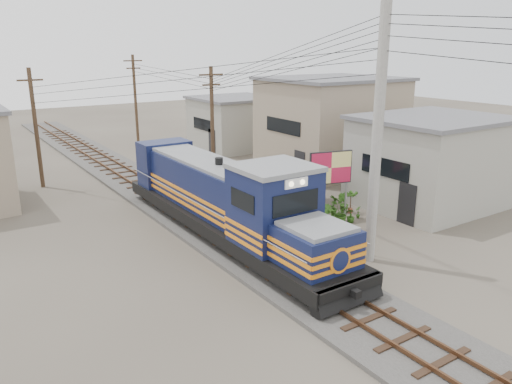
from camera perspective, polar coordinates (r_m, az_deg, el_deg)
ground at (r=18.62m, az=4.02°, el=-9.65°), size 120.00×120.00×0.00m
ballast at (r=26.63m, az=-9.18°, el=-1.52°), size 3.60×70.00×0.16m
track at (r=26.58m, az=-9.20°, el=-1.15°), size 1.15×70.00×0.12m
locomotive at (r=21.59m, az=-3.41°, el=-1.09°), size 2.86×15.54×3.85m
utility_pole_main at (r=19.02m, az=13.70°, el=6.36°), size 0.40×0.40×10.00m
wooden_pole_mid at (r=31.29m, az=-5.03°, el=8.05°), size 1.60×0.24×7.00m
wooden_pole_far at (r=44.08m, az=-13.62°, el=10.38°), size 1.60×0.24×7.50m
wooden_pole_left at (r=31.96m, az=-23.88°, el=6.90°), size 1.60×0.24×7.00m
power_lines at (r=23.96m, az=-8.77°, el=14.76°), size 9.65×19.00×3.30m
shophouse_front at (r=27.77m, az=19.38°, el=3.37°), size 7.35×6.30×4.70m
shophouse_mid at (r=34.36m, az=8.54°, el=7.71°), size 8.40×7.35×6.20m
shophouse_back at (r=41.58m, az=-2.41°, el=7.95°), size 6.30×6.30×4.20m
billboard at (r=24.03m, az=8.53°, el=2.54°), size 2.15×0.67×3.38m
market_umbrella at (r=26.69m, az=6.75°, el=3.14°), size 2.19×2.19×2.40m
vendor at (r=25.86m, az=5.75°, el=-0.03°), size 0.79×0.70×1.80m
plant_nursery at (r=24.58m, az=7.51°, el=-2.01°), size 3.36×3.22×1.11m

